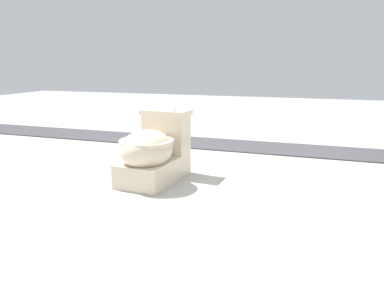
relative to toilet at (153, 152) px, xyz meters
name	(u,v)px	position (x,y,z in m)	size (l,w,h in m)	color
ground_plane	(169,177)	(-0.10, 0.08, -0.22)	(14.00, 14.00, 0.00)	#A8A59E
gravel_strip	(259,147)	(-1.35, 0.58, -0.21)	(0.56, 8.00, 0.01)	#423F44
toilet	(153,152)	(0.00, 0.00, 0.00)	(0.66, 0.42, 0.52)	beige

